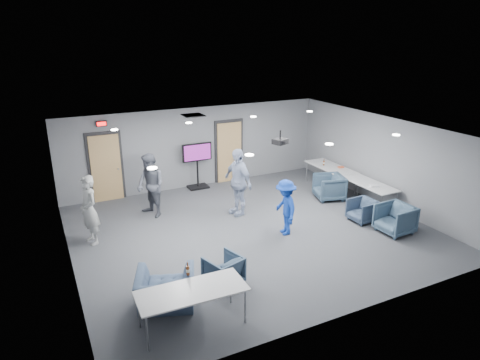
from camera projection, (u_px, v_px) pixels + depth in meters
name	position (u px, v px, depth m)	size (l,w,h in m)	color
floor	(251.00, 230.00, 11.47)	(9.00, 9.00, 0.00)	#323539
ceiling	(252.00, 132.00, 10.58)	(9.00, 9.00, 0.00)	silver
wall_back	(196.00, 147.00, 14.41)	(9.00, 0.02, 2.70)	slate
wall_front	(355.00, 250.00, 7.64)	(9.00, 0.02, 2.70)	slate
wall_left	(65.00, 214.00, 9.15)	(0.02, 8.00, 2.70)	slate
wall_right	(383.00, 161.00, 12.90)	(0.02, 8.00, 2.70)	slate
door_left	(106.00, 168.00, 13.21)	(1.06, 0.17, 2.24)	black
door_right	(229.00, 152.00, 14.97)	(1.06, 0.17, 2.24)	black
exit_sign	(101.00, 124.00, 12.74)	(0.32, 0.08, 0.16)	black
hvac_diffuser	(193.00, 115.00, 12.75)	(0.60, 0.60, 0.03)	black
downlights	(252.00, 132.00, 10.59)	(6.18, 3.78, 0.02)	white
person_a	(89.00, 210.00, 10.53)	(0.65, 0.42, 1.77)	#9D9F9C
person_b	(151.00, 186.00, 12.10)	(0.89, 0.69, 1.84)	#4E525E
person_c	(238.00, 182.00, 12.22)	(1.15, 0.48, 1.96)	#9AA9C7
person_d	(285.00, 207.00, 11.06)	(0.96, 0.55, 1.48)	#17399B
chair_right_a	(329.00, 187.00, 13.52)	(0.84, 0.87, 0.79)	#334759
chair_right_b	(363.00, 211.00, 11.94)	(0.68, 0.70, 0.63)	#314055
chair_right_c	(395.00, 219.00, 11.23)	(0.83, 0.85, 0.77)	#3A5064
chair_front_a	(223.00, 270.00, 8.96)	(0.68, 0.70, 0.64)	#384B61
chair_front_b	(166.00, 290.00, 8.20)	(1.10, 0.96, 0.72)	#3C4E68
table_right_a	(331.00, 168.00, 14.46)	(0.82, 1.97, 0.73)	#AFB1B4
table_right_b	(370.00, 185.00, 12.85)	(0.75, 1.79, 0.73)	#AFB1B4
table_front_left	(192.00, 292.00, 7.55)	(1.97, 0.87, 0.73)	#AFB1B4
bottle_front	(188.00, 270.00, 7.98)	(0.07, 0.07, 0.27)	#612D10
bottle_right	(324.00, 163.00, 14.56)	(0.06, 0.06, 0.23)	#612D10
snack_box	(341.00, 167.00, 14.32)	(0.19, 0.13, 0.04)	#C95632
wrapper	(374.00, 186.00, 12.55)	(0.24, 0.16, 0.05)	silver
tv_stand	(197.00, 163.00, 14.32)	(1.02, 0.48, 1.56)	black
projector	(280.00, 141.00, 10.88)	(0.42, 0.39, 0.36)	black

